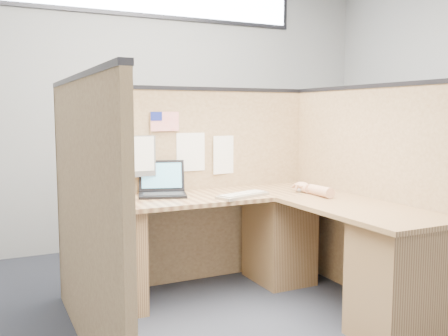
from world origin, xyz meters
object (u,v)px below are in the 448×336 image
laptop (160,187)px  keyboard (243,195)px  l_desk (258,250)px  mouse (301,189)px

laptop → keyboard: (0.51, -0.34, -0.05)m
l_desk → mouse: 0.65m
keyboard → mouse: bearing=-18.1°
keyboard → laptop: bearing=127.0°
mouse → laptop: bearing=161.6°
laptop → keyboard: laptop is taller
keyboard → mouse: mouse is taller
l_desk → mouse: mouse is taller
laptop → keyboard: bearing=-17.3°
laptop → mouse: 1.07m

